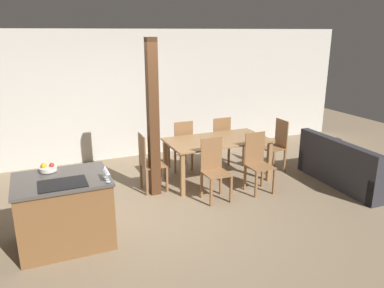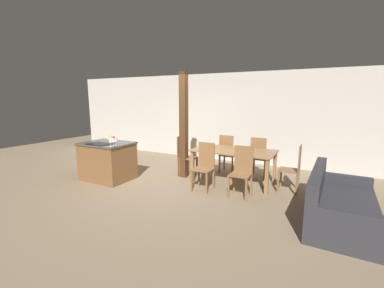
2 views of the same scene
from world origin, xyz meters
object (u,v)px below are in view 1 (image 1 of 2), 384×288
Objects in this scene: wine_glass_middle at (106,171)px; dining_chair_far_left at (182,145)px; dining_chair_head_end at (149,162)px; kitchen_island at (65,211)px; wine_glass_near at (107,173)px; dining_chair_far_right at (219,140)px; fruit_bowl at (48,168)px; dining_chair_foot_end at (276,144)px; couch at (350,169)px; dining_chair_near_left at (214,168)px; timber_post at (153,120)px; wine_glass_far at (105,168)px; dining_chair_near_right at (258,162)px; dining_table at (217,144)px.

wine_glass_middle is 2.91m from dining_chair_far_left.
wine_glass_middle is at bearing 146.56° from dining_chair_head_end.
dining_chair_far_left is (2.36, 1.88, 0.07)m from kitchen_island.
wine_glass_middle is (0.51, -0.29, 0.58)m from kitchen_island.
wine_glass_near is 0.15× the size of dining_chair_far_right.
fruit_bowl reaches higher than dining_chair_foot_end.
wine_glass_middle is 4.46m from couch.
fruit_bowl reaches higher than dining_chair_head_end.
wine_glass_near is 0.15× the size of dining_chair_near_left.
timber_post is at bearing 52.35° from wine_glass_middle.
wine_glass_far reaches higher than dining_chair_head_end.
timber_post reaches higher than kitchen_island.
dining_chair_far_left is at bearing 38.55° from kitchen_island.
dining_chair_head_end is (0.97, 1.55, -0.51)m from wine_glass_near.
wine_glass_near is at bearing -90.00° from wine_glass_far.
wine_glass_near is 0.15× the size of dining_chair_near_right.
wine_glass_near reaches higher than dining_chair_head_end.
dining_chair_far_left is (0.00, 1.42, 0.00)m from dining_chair_near_left.
couch is at bearing -16.19° from timber_post.
dining_chair_near_right and dining_chair_far_right have the same top height.
dining_chair_foot_end reaches higher than kitchen_island.
kitchen_island reaches higher than dining_table.
couch is at bearing 132.95° from dining_chair_far_right.
dining_chair_head_end is 1.00× the size of dining_chair_foot_end.
wine_glass_middle is 1.83m from dining_chair_head_end.
wine_glass_far is at bearing -129.38° from timber_post.
dining_chair_near_right is (3.19, 0.46, 0.07)m from kitchen_island.
dining_chair_near_left is 1.00× the size of dining_chair_far_right.
dining_chair_far_left is 0.83m from dining_chair_far_right.
couch is at bearing -13.44° from dining_chair_near_right.
wine_glass_far is at bearing 48.53° from dining_chair_far_left.
wine_glass_near is at bearing -155.67° from dining_chair_near_left.
kitchen_island is at bearing -73.93° from dining_chair_foot_end.
dining_chair_near_right is 1.00× the size of dining_chair_far_left.
dining_chair_near_left is at bearing 90.00° from dining_chair_far_left.
dining_chair_head_end is (0.97, 1.47, -0.51)m from wine_glass_middle.
dining_chair_far_right is at bearing 27.21° from timber_post.
wine_glass_near reaches higher than dining_chair_foot_end.
dining_chair_foot_end is at bearing 38.73° from dining_chair_near_right.
dining_table is 1.82× the size of dining_chair_foot_end.
wine_glass_middle is 0.08× the size of couch.
dining_chair_near_right is 0.39× the size of timber_post.
fruit_bowl is 1.44× the size of wine_glass_middle.
dining_chair_near_left is at bearing -120.17° from dining_table.
couch is (4.38, 0.27, -0.75)m from wine_glass_far.
timber_post is at bearing 50.62° from wine_glass_far.
dining_chair_head_end is (1.61, 0.86, -0.43)m from fruit_bowl.
wine_glass_far is at bearing 145.08° from dining_chair_head_end.
dining_chair_near_right is 1.13m from dining_chair_foot_end.
dining_chair_foot_end is at bearing 16.07° from kitchen_island.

